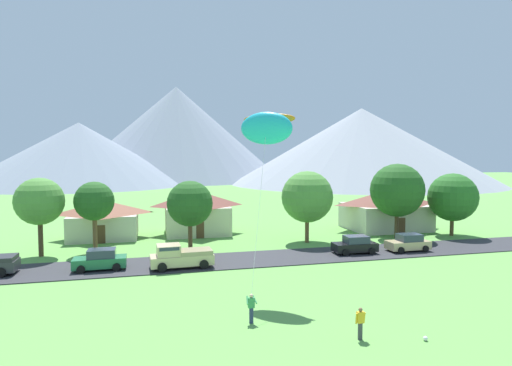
{
  "coord_description": "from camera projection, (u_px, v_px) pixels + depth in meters",
  "views": [
    {
      "loc": [
        -7.48,
        -8.82,
        9.4
      ],
      "look_at": [
        -0.56,
        19.09,
        7.59
      ],
      "focal_mm": 29.27,
      "sensor_mm": 36.0,
      "label": 1
    }
  ],
  "objects": [
    {
      "name": "tree_center",
      "position": [
        307.0,
        197.0,
        45.54
      ],
      "size": [
        5.64,
        5.64,
        7.85
      ],
      "color": "brown",
      "rests_on": "ground"
    },
    {
      "name": "house_left_center",
      "position": [
        197.0,
        211.0,
        51.09
      ],
      "size": [
        8.12,
        7.23,
        5.25
      ],
      "color": "beige",
      "rests_on": "ground"
    },
    {
      "name": "soccer_ball",
      "position": [
        425.0,
        338.0,
        21.3
      ],
      "size": [
        0.24,
        0.24,
        0.24
      ],
      "primitive_type": "sphere",
      "color": "white",
      "rests_on": "ground"
    },
    {
      "name": "pickup_truck_sand_east_side",
      "position": [
        180.0,
        256.0,
        35.04
      ],
      "size": [
        5.28,
        2.51,
        1.99
      ],
      "color": "#C6B284",
      "rests_on": "road_strip"
    },
    {
      "name": "parked_car_black_mid_west",
      "position": [
        355.0,
        245.0,
        40.34
      ],
      "size": [
        4.25,
        2.17,
        1.68
      ],
      "color": "black",
      "rests_on": "road_strip"
    },
    {
      "name": "tree_near_left",
      "position": [
        397.0,
        190.0,
        47.9
      ],
      "size": [
        6.11,
        6.11,
        8.61
      ],
      "color": "#4C3823",
      "rests_on": "ground"
    },
    {
      "name": "parked_car_green_west_end",
      "position": [
        100.0,
        260.0,
        34.51
      ],
      "size": [
        4.23,
        2.14,
        1.68
      ],
      "color": "#237042",
      "rests_on": "road_strip"
    },
    {
      "name": "house_right_center",
      "position": [
        104.0,
        218.0,
        48.25
      ],
      "size": [
        8.0,
        7.17,
        4.37
      ],
      "color": "beige",
      "rests_on": "ground"
    },
    {
      "name": "mountain_far_east_ridge",
      "position": [
        177.0,
        133.0,
        173.05
      ],
      "size": [
        87.65,
        87.65,
        38.22
      ],
      "primitive_type": "cone",
      "color": "gray",
      "rests_on": "ground"
    },
    {
      "name": "tree_far_right",
      "position": [
        94.0,
        201.0,
        40.53
      ],
      "size": [
        3.8,
        3.8,
        7.0
      ],
      "color": "brown",
      "rests_on": "ground"
    },
    {
      "name": "watcher_person",
      "position": [
        360.0,
        323.0,
        21.41
      ],
      "size": [
        0.56,
        0.24,
        1.68
      ],
      "color": "#3D3D42",
      "rests_on": "ground"
    },
    {
      "name": "road_strip",
      "position": [
        239.0,
        260.0,
        37.81
      ],
      "size": [
        160.0,
        6.0,
        0.08
      ],
      "primitive_type": "cube",
      "color": "#2D2D33",
      "rests_on": "ground"
    },
    {
      "name": "house_leftmost",
      "position": [
        385.0,
        209.0,
        54.11
      ],
      "size": [
        10.33,
        8.21,
        5.01
      ],
      "color": "beige",
      "rests_on": "ground"
    },
    {
      "name": "tree_near_right",
      "position": [
        190.0,
        204.0,
        41.66
      ],
      "size": [
        4.58,
        4.58,
        7.01
      ],
      "color": "brown",
      "rests_on": "ground"
    },
    {
      "name": "tree_left_of_center",
      "position": [
        453.0,
        197.0,
        49.47
      ],
      "size": [
        5.69,
        5.69,
        7.45
      ],
      "color": "brown",
      "rests_on": "ground"
    },
    {
      "name": "tree_right_of_center",
      "position": [
        39.0,
        202.0,
        39.05
      ],
      "size": [
        4.44,
        4.44,
        7.45
      ],
      "color": "#4C3823",
      "rests_on": "ground"
    },
    {
      "name": "mountain_west_ridge",
      "position": [
        361.0,
        146.0,
        145.17
      ],
      "size": [
        90.97,
        90.97,
        26.15
      ],
      "primitive_type": "cone",
      "color": "#8E939E",
      "rests_on": "ground"
    },
    {
      "name": "mountain_east_ridge",
      "position": [
        79.0,
        154.0,
        138.07
      ],
      "size": [
        71.86,
        71.86,
        20.66
      ],
      "primitive_type": "cone",
      "color": "gray",
      "rests_on": "ground"
    },
    {
      "name": "kite_flyer_with_kite",
      "position": [
        266.0,
        129.0,
        29.09
      ],
      "size": [
        4.82,
        7.8,
        12.63
      ],
      "color": "navy",
      "rests_on": "ground"
    },
    {
      "name": "parked_car_tan_mid_east",
      "position": [
        408.0,
        243.0,
        41.32
      ],
      "size": [
        4.2,
        2.08,
        1.68
      ],
      "color": "tan",
      "rests_on": "road_strip"
    }
  ]
}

